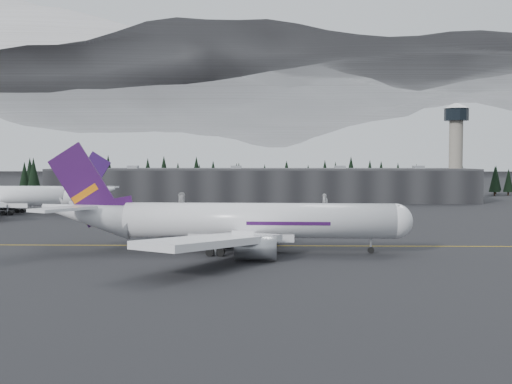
{
  "coord_description": "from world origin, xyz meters",
  "views": [
    {
      "loc": [
        3.15,
        -121.98,
        16.44
      ],
      "look_at": [
        0.0,
        20.0,
        9.0
      ],
      "focal_mm": 45.0,
      "sensor_mm": 36.0,
      "label": 1
    }
  ],
  "objects_px": {
    "jet_main": "(226,221)",
    "control_tower": "(456,140)",
    "gse_vehicle_b": "(325,205)",
    "terminal": "(262,185)",
    "jet_parked": "(9,196)",
    "gse_vehicle_a": "(182,205)"
  },
  "relations": [
    {
      "from": "terminal",
      "to": "jet_parked",
      "type": "bearing_deg",
      "value": -141.34
    },
    {
      "from": "terminal",
      "to": "jet_parked",
      "type": "xyz_separation_m",
      "value": [
        -74.1,
        -59.29,
        -1.06
      ]
    },
    {
      "from": "terminal",
      "to": "control_tower",
      "type": "distance_m",
      "value": 76.98
    },
    {
      "from": "terminal",
      "to": "jet_parked",
      "type": "relative_size",
      "value": 2.53
    },
    {
      "from": "control_tower",
      "to": "jet_main",
      "type": "distance_m",
      "value": 160.42
    },
    {
      "from": "control_tower",
      "to": "jet_main",
      "type": "relative_size",
      "value": 0.57
    },
    {
      "from": "jet_parked",
      "to": "control_tower",
      "type": "bearing_deg",
      "value": -155.96
    },
    {
      "from": "control_tower",
      "to": "jet_parked",
      "type": "xyz_separation_m",
      "value": [
        -149.1,
        -62.29,
        -18.17
      ]
    },
    {
      "from": "jet_parked",
      "to": "gse_vehicle_a",
      "type": "bearing_deg",
      "value": -145.63
    },
    {
      "from": "control_tower",
      "to": "gse_vehicle_b",
      "type": "relative_size",
      "value": 8.36
    },
    {
      "from": "jet_main",
      "to": "control_tower",
      "type": "bearing_deg",
      "value": 62.21
    },
    {
      "from": "gse_vehicle_a",
      "to": "gse_vehicle_b",
      "type": "distance_m",
      "value": 48.98
    },
    {
      "from": "jet_main",
      "to": "jet_parked",
      "type": "xyz_separation_m",
      "value": [
        -69.55,
        75.86,
        -0.22
      ]
    },
    {
      "from": "terminal",
      "to": "control_tower",
      "type": "relative_size",
      "value": 4.24
    },
    {
      "from": "gse_vehicle_b",
      "to": "jet_parked",
      "type": "bearing_deg",
      "value": -94.9
    },
    {
      "from": "jet_main",
      "to": "gse_vehicle_b",
      "type": "relative_size",
      "value": 14.6
    },
    {
      "from": "terminal",
      "to": "jet_main",
      "type": "distance_m",
      "value": 135.23
    },
    {
      "from": "jet_main",
      "to": "gse_vehicle_b",
      "type": "height_order",
      "value": "jet_main"
    },
    {
      "from": "terminal",
      "to": "control_tower",
      "type": "bearing_deg",
      "value": 2.29
    },
    {
      "from": "control_tower",
      "to": "gse_vehicle_b",
      "type": "bearing_deg",
      "value": -148.9
    },
    {
      "from": "jet_parked",
      "to": "gse_vehicle_b",
      "type": "xyz_separation_m",
      "value": [
        95.97,
        30.24,
        -4.47
      ]
    },
    {
      "from": "control_tower",
      "to": "jet_main",
      "type": "height_order",
      "value": "control_tower"
    }
  ]
}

